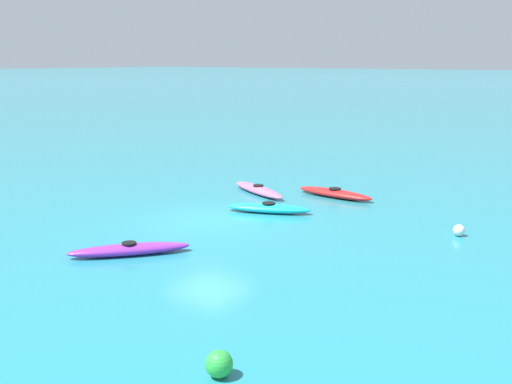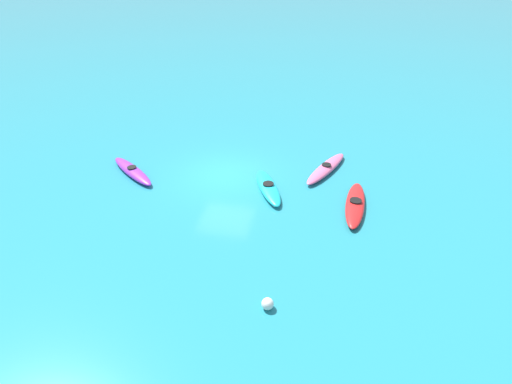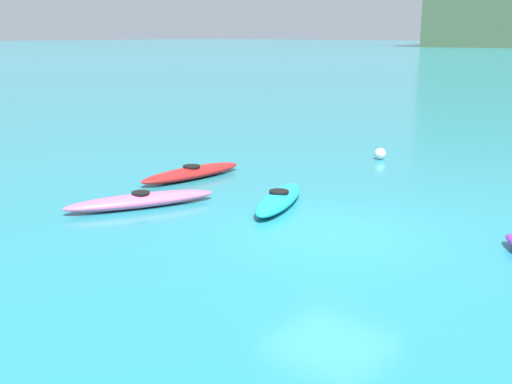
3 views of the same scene
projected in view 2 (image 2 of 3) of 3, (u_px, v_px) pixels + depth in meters
ground_plane at (224, 175)px, 18.83m from camera, size 600.00×600.00×0.00m
kayak_purple at (132, 171)px, 18.85m from camera, size 3.05×2.64×0.37m
kayak_cyan at (268, 187)px, 17.60m from camera, size 1.88×3.08×0.37m
kayak_red at (355, 204)px, 16.49m from camera, size 0.99×3.44×0.37m
kayak_pink at (326, 168)px, 19.06m from camera, size 2.04×3.54×0.37m
buoy_white at (268, 304)px, 12.00m from camera, size 0.37×0.37×0.37m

